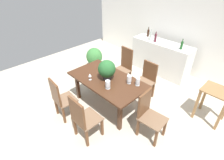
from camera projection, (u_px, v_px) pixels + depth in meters
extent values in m
plane|color=#BCB29E|center=(112.00, 102.00, 4.31)|extent=(7.04, 7.04, 0.00)
cube|color=white|center=(176.00, 27.00, 5.11)|extent=(6.40, 0.10, 2.60)
cube|color=#422616|center=(107.00, 80.00, 3.82)|extent=(1.71, 0.95, 0.04)
cube|color=#422616|center=(78.00, 86.00, 4.26)|extent=(0.07, 0.07, 0.71)
cube|color=#422616|center=(120.00, 116.00, 3.41)|extent=(0.07, 0.07, 0.71)
cube|color=#422616|center=(98.00, 76.00, 4.64)|extent=(0.07, 0.07, 0.71)
cube|color=#422616|center=(140.00, 101.00, 3.79)|extent=(0.07, 0.07, 0.71)
cube|color=brown|center=(133.00, 90.00, 4.38)|extent=(0.05, 0.05, 0.42)
cube|color=brown|center=(144.00, 96.00, 4.16)|extent=(0.05, 0.05, 0.42)
cube|color=brown|center=(142.00, 84.00, 4.59)|extent=(0.05, 0.05, 0.42)
cube|color=brown|center=(153.00, 90.00, 4.37)|extent=(0.05, 0.05, 0.42)
cube|color=brown|center=(144.00, 82.00, 4.25)|extent=(0.44, 0.45, 0.03)
cube|color=brown|center=(150.00, 71.00, 4.23)|extent=(0.40, 0.05, 0.46)
cube|color=brown|center=(111.00, 78.00, 4.83)|extent=(0.05, 0.05, 0.42)
cube|color=brown|center=(120.00, 83.00, 4.62)|extent=(0.05, 0.05, 0.42)
cube|color=brown|center=(121.00, 73.00, 5.05)|extent=(0.05, 0.05, 0.42)
cube|color=brown|center=(130.00, 78.00, 4.83)|extent=(0.05, 0.05, 0.42)
cube|color=brown|center=(121.00, 71.00, 4.71)|extent=(0.45, 0.48, 0.03)
cube|color=brown|center=(127.00, 58.00, 4.66)|extent=(0.39, 0.06, 0.58)
cube|color=brown|center=(156.00, 138.00, 3.15)|extent=(0.05, 0.05, 0.42)
cube|color=brown|center=(165.00, 127.00, 3.37)|extent=(0.05, 0.05, 0.42)
cube|color=brown|center=(138.00, 127.00, 3.37)|extent=(0.05, 0.05, 0.42)
cube|color=brown|center=(147.00, 118.00, 3.58)|extent=(0.05, 0.05, 0.42)
cube|color=brown|center=(153.00, 119.00, 3.24)|extent=(0.49, 0.45, 0.03)
cube|color=brown|center=(144.00, 103.00, 3.21)|extent=(0.07, 0.38, 0.51)
cube|color=brown|center=(78.00, 108.00, 3.81)|extent=(0.05, 0.05, 0.42)
cube|color=brown|center=(70.00, 100.00, 4.04)|extent=(0.05, 0.05, 0.42)
cube|color=brown|center=(64.00, 115.00, 3.63)|extent=(0.05, 0.05, 0.42)
cube|color=brown|center=(56.00, 106.00, 3.86)|extent=(0.05, 0.05, 0.42)
cube|color=brown|center=(65.00, 99.00, 3.71)|extent=(0.46, 0.43, 0.03)
cube|color=brown|center=(55.00, 93.00, 3.47)|extent=(0.40, 0.07, 0.52)
cube|color=brown|center=(102.00, 127.00, 3.37)|extent=(0.04, 0.04, 0.42)
cube|color=brown|center=(90.00, 117.00, 3.59)|extent=(0.04, 0.04, 0.42)
cube|color=brown|center=(87.00, 138.00, 3.16)|extent=(0.04, 0.04, 0.42)
cube|color=brown|center=(75.00, 127.00, 3.38)|extent=(0.04, 0.04, 0.42)
cube|color=brown|center=(88.00, 119.00, 3.25)|extent=(0.45, 0.44, 0.03)
cube|color=brown|center=(77.00, 113.00, 2.98)|extent=(0.41, 0.04, 0.53)
cylinder|color=#333338|center=(107.00, 77.00, 3.79)|extent=(0.16, 0.16, 0.11)
sphere|color=#235628|center=(107.00, 69.00, 3.68)|extent=(0.38, 0.38, 0.38)
sphere|color=silver|center=(109.00, 66.00, 3.80)|extent=(0.04, 0.04, 0.04)
sphere|color=silver|center=(103.00, 65.00, 3.75)|extent=(0.06, 0.06, 0.06)
sphere|color=silver|center=(114.00, 68.00, 3.63)|extent=(0.06, 0.06, 0.06)
cylinder|color=silver|center=(108.00, 88.00, 3.52)|extent=(0.10, 0.10, 0.01)
cylinder|color=silver|center=(108.00, 87.00, 3.51)|extent=(0.03, 0.03, 0.03)
cylinder|color=silver|center=(108.00, 84.00, 3.46)|extent=(0.10, 0.10, 0.13)
cylinder|color=silver|center=(137.00, 85.00, 3.61)|extent=(0.09, 0.09, 0.01)
cylinder|color=silver|center=(138.00, 84.00, 3.60)|extent=(0.03, 0.03, 0.03)
cylinder|color=silver|center=(138.00, 81.00, 3.55)|extent=(0.09, 0.09, 0.13)
cylinder|color=silver|center=(129.00, 83.00, 3.67)|extent=(0.08, 0.08, 0.01)
cylinder|color=silver|center=(129.00, 82.00, 3.65)|extent=(0.02, 0.02, 0.05)
cylinder|color=silver|center=(129.00, 78.00, 3.60)|extent=(0.10, 0.10, 0.13)
cylinder|color=silver|center=(90.00, 80.00, 3.78)|extent=(0.06, 0.06, 0.00)
cylinder|color=silver|center=(90.00, 78.00, 3.76)|extent=(0.01, 0.01, 0.08)
cone|color=silver|center=(90.00, 75.00, 3.72)|extent=(0.07, 0.07, 0.07)
cube|color=silver|center=(160.00, 58.00, 5.27)|extent=(1.77, 0.53, 0.96)
cylinder|color=black|center=(148.00, 33.00, 5.36)|extent=(0.06, 0.06, 0.21)
cylinder|color=black|center=(149.00, 28.00, 5.28)|extent=(0.02, 0.02, 0.08)
cylinder|color=#B2BFB7|center=(151.00, 36.00, 5.10)|extent=(0.07, 0.07, 0.24)
cylinder|color=#B2BFB7|center=(151.00, 31.00, 5.02)|extent=(0.02, 0.02, 0.08)
cylinder|color=#194C1E|center=(182.00, 46.00, 4.55)|extent=(0.06, 0.06, 0.21)
cylinder|color=#194C1E|center=(183.00, 40.00, 4.47)|extent=(0.02, 0.02, 0.07)
cylinder|color=#511E28|center=(155.00, 38.00, 4.99)|extent=(0.06, 0.06, 0.23)
cylinder|color=#511E28|center=(156.00, 33.00, 4.90)|extent=(0.03, 0.03, 0.06)
cube|color=olive|center=(218.00, 91.00, 3.45)|extent=(0.55, 0.49, 0.02)
cube|color=olive|center=(196.00, 104.00, 3.68)|extent=(0.05, 0.05, 0.74)
cube|color=olive|center=(220.00, 116.00, 3.40)|extent=(0.05, 0.05, 0.74)
cube|color=olive|center=(204.00, 96.00, 3.92)|extent=(0.05, 0.05, 0.74)
cylinder|color=brown|center=(95.00, 65.00, 5.70)|extent=(0.24, 0.24, 0.19)
ellipsoid|color=#387538|center=(94.00, 57.00, 5.53)|extent=(0.50, 0.50, 0.55)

